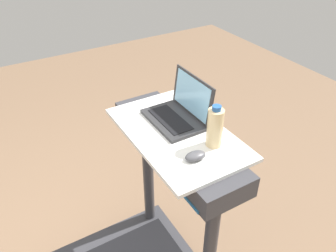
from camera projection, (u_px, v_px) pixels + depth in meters
name	position (u px, v px, depth m)	size (l,w,h in m)	color
desk_board	(177.00, 133.00, 1.70)	(0.75, 0.45, 0.02)	white
laptop	(179.00, 112.00, 1.76)	(0.33, 0.24, 0.23)	#2D2D30
computer_mouse	(195.00, 156.00, 1.51)	(0.06, 0.10, 0.03)	#4C4C51
water_bottle	(215.00, 127.00, 1.55)	(0.07, 0.07, 0.21)	beige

